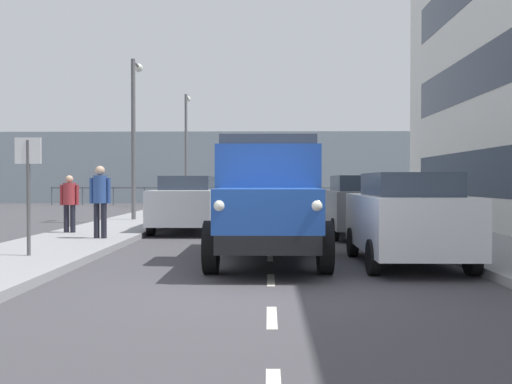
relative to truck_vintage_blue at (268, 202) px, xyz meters
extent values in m
plane|color=#423F44|center=(-0.05, -7.39, -1.18)|extent=(80.00, 80.00, 0.00)
cube|color=gray|center=(-4.88, -7.39, -1.10)|extent=(2.71, 38.38, 0.15)
cube|color=gray|center=(4.79, -7.39, -1.10)|extent=(2.71, 38.38, 0.15)
cube|color=silver|center=(-0.05, 4.46, -1.17)|extent=(0.12, 1.10, 0.01)
cube|color=silver|center=(-0.05, 1.94, -1.17)|extent=(0.12, 1.10, 0.01)
cube|color=silver|center=(-0.05, -0.74, -1.17)|extent=(0.12, 1.10, 0.01)
cube|color=silver|center=(-0.05, -3.54, -1.17)|extent=(0.12, 1.10, 0.01)
cube|color=silver|center=(-0.05, -5.91, -1.17)|extent=(0.12, 1.10, 0.01)
cube|color=silver|center=(-0.05, -8.73, -1.17)|extent=(0.12, 1.10, 0.01)
cube|color=silver|center=(-0.05, -11.14, -1.17)|extent=(0.12, 1.10, 0.01)
cube|color=silver|center=(-0.05, -13.91, -1.17)|extent=(0.12, 1.10, 0.01)
cube|color=silver|center=(-0.05, -16.44, -1.17)|extent=(0.12, 1.10, 0.01)
cube|color=silver|center=(-0.05, -18.73, -1.17)|extent=(0.12, 1.10, 0.01)
cube|color=silver|center=(-0.05, -21.36, -1.17)|extent=(0.12, 1.10, 0.01)
cube|color=silver|center=(-0.05, -23.84, -1.17)|extent=(0.12, 1.10, 0.01)
cube|color=#84939E|center=(-0.05, -29.58, 1.32)|extent=(80.00, 0.80, 5.00)
cylinder|color=#4C5156|center=(-14.05, -25.98, -0.58)|extent=(0.08, 0.08, 1.20)
cylinder|color=#4C5156|center=(-12.05, -25.98, -0.58)|extent=(0.08, 0.08, 1.20)
cylinder|color=#4C5156|center=(-10.05, -25.98, -0.58)|extent=(0.08, 0.08, 1.20)
cylinder|color=#4C5156|center=(-8.05, -25.98, -0.58)|extent=(0.08, 0.08, 1.20)
cylinder|color=#4C5156|center=(-6.05, -25.98, -0.58)|extent=(0.08, 0.08, 1.20)
cylinder|color=#4C5156|center=(-4.05, -25.98, -0.58)|extent=(0.08, 0.08, 1.20)
cylinder|color=#4C5156|center=(-2.05, -25.98, -0.58)|extent=(0.08, 0.08, 1.20)
cylinder|color=#4C5156|center=(-0.05, -25.98, -0.58)|extent=(0.08, 0.08, 1.20)
cylinder|color=#4C5156|center=(1.95, -25.98, -0.58)|extent=(0.08, 0.08, 1.20)
cylinder|color=#4C5156|center=(3.95, -25.98, -0.58)|extent=(0.08, 0.08, 1.20)
cylinder|color=#4C5156|center=(5.95, -25.98, -0.58)|extent=(0.08, 0.08, 1.20)
cylinder|color=#4C5156|center=(7.95, -25.98, -0.58)|extent=(0.08, 0.08, 1.20)
cylinder|color=#4C5156|center=(9.95, -25.98, -0.58)|extent=(0.08, 0.08, 1.20)
cylinder|color=#4C5156|center=(11.95, -25.98, -0.58)|extent=(0.08, 0.08, 1.20)
cylinder|color=#4C5156|center=(13.95, -25.98, -0.58)|extent=(0.08, 0.08, 1.20)
cube|color=#4C5156|center=(-0.05, -25.98, -0.06)|extent=(28.00, 0.08, 0.08)
cube|color=black|center=(0.00, -0.38, -0.58)|extent=(1.64, 5.60, 0.30)
cube|color=#1E479E|center=(0.00, 1.47, -0.08)|extent=(1.72, 1.90, 0.70)
cube|color=silver|center=(0.00, 2.36, -0.11)|extent=(1.16, 0.08, 0.56)
sphere|color=white|center=(-0.73, 2.36, 0.02)|extent=(0.20, 0.20, 0.20)
sphere|color=white|center=(0.73, 2.36, 0.02)|extent=(0.20, 0.20, 0.20)
cube|color=#1E479E|center=(0.00, -0.04, 0.50)|extent=(1.93, 1.34, 1.15)
cube|color=#2D3847|center=(0.00, -0.04, 0.97)|extent=(1.78, 1.23, 0.56)
cube|color=#2D2319|center=(0.00, -1.72, -0.35)|extent=(2.10, 2.80, 0.16)
cube|color=black|center=(-1.01, -1.72, -0.03)|extent=(0.08, 2.80, 0.56)
cube|color=black|center=(1.01, -1.72, -0.03)|extent=(0.08, 2.80, 0.56)
cylinder|color=black|center=(-0.97, 1.30, -0.73)|extent=(0.24, 0.90, 0.90)
cylinder|color=black|center=(0.97, 1.30, -0.73)|extent=(0.24, 0.90, 0.90)
cylinder|color=black|center=(-0.97, -1.92, -0.73)|extent=(0.24, 0.90, 0.90)
cylinder|color=black|center=(0.97, -1.92, -0.73)|extent=(0.24, 0.90, 0.90)
cube|color=white|center=(-2.58, 0.23, -0.38)|extent=(1.73, 3.85, 1.00)
cube|color=#2D3847|center=(-2.58, 0.43, 0.33)|extent=(1.42, 2.12, 0.42)
cylinder|color=black|center=(-1.76, -0.97, -0.88)|extent=(0.18, 0.60, 0.60)
cylinder|color=black|center=(-3.40, -0.97, -0.88)|extent=(0.18, 0.60, 0.60)
cylinder|color=black|center=(-1.76, 1.42, -0.88)|extent=(0.18, 0.60, 0.60)
cylinder|color=black|center=(-3.40, 1.42, -0.88)|extent=(0.18, 0.60, 0.60)
cube|color=slate|center=(-2.58, -5.40, -0.38)|extent=(1.75, 4.25, 1.00)
cube|color=#2D3847|center=(-2.58, -5.20, 0.33)|extent=(1.43, 2.34, 0.42)
cylinder|color=black|center=(-1.75, -6.72, -0.88)|extent=(0.18, 0.60, 0.60)
cylinder|color=black|center=(-3.41, -6.72, -0.88)|extent=(0.18, 0.60, 0.60)
cylinder|color=black|center=(-1.75, -4.08, -0.88)|extent=(0.18, 0.60, 0.60)
cylinder|color=black|center=(-3.41, -4.08, -0.88)|extent=(0.18, 0.60, 0.60)
cube|color=#B7BABF|center=(2.48, -6.77, -0.38)|extent=(1.81, 4.48, 1.00)
cube|color=#2D3847|center=(2.48, -6.97, 0.33)|extent=(1.49, 2.46, 0.42)
cylinder|color=black|center=(1.62, -5.38, -0.88)|extent=(0.18, 0.60, 0.60)
cylinder|color=black|center=(3.35, -5.38, -0.88)|extent=(0.18, 0.60, 0.60)
cylinder|color=black|center=(1.62, -8.16, -0.88)|extent=(0.18, 0.60, 0.60)
cylinder|color=black|center=(3.35, -8.16, -0.88)|extent=(0.18, 0.60, 0.60)
cube|color=#1E6670|center=(2.48, -12.89, -0.38)|extent=(1.80, 4.03, 1.00)
cube|color=#2D3847|center=(2.48, -13.09, 0.33)|extent=(1.47, 2.22, 0.42)
cylinder|color=black|center=(1.63, -11.64, -0.88)|extent=(0.18, 0.60, 0.60)
cylinder|color=black|center=(3.34, -11.64, -0.88)|extent=(0.18, 0.60, 0.60)
cylinder|color=black|center=(1.63, -14.14, -0.88)|extent=(0.18, 0.60, 0.60)
cylinder|color=black|center=(3.34, -14.14, -0.88)|extent=(0.18, 0.60, 0.60)
cube|color=navy|center=(2.48, -18.05, -0.38)|extent=(1.75, 4.09, 1.00)
cube|color=#2D3847|center=(2.48, -18.25, 0.33)|extent=(1.44, 2.25, 0.42)
cylinder|color=black|center=(1.65, -16.78, -0.88)|extent=(0.18, 0.60, 0.60)
cylinder|color=black|center=(3.32, -16.78, -0.88)|extent=(0.18, 0.60, 0.60)
cylinder|color=black|center=(1.65, -19.31, -0.88)|extent=(0.18, 0.60, 0.60)
cylinder|color=black|center=(3.32, -19.31, -0.88)|extent=(0.18, 0.60, 0.60)
cylinder|color=black|center=(4.08, -3.19, -0.59)|extent=(0.14, 0.14, 0.87)
cylinder|color=black|center=(4.26, -3.19, -0.59)|extent=(0.14, 0.14, 0.87)
cylinder|color=#2D4C8C|center=(4.17, -3.19, 0.19)|extent=(0.34, 0.34, 0.69)
cylinder|color=#2D4C8C|center=(3.95, -3.19, 0.15)|extent=(0.09, 0.09, 0.63)
cylinder|color=#2D4C8C|center=(4.39, -3.19, 0.15)|extent=(0.09, 0.09, 0.63)
sphere|color=tan|center=(4.17, -3.19, 0.65)|extent=(0.24, 0.24, 0.24)
cylinder|color=black|center=(5.39, -4.78, -0.65)|extent=(0.14, 0.14, 0.76)
cylinder|color=black|center=(5.57, -4.78, -0.65)|extent=(0.14, 0.14, 0.76)
cylinder|color=maroon|center=(5.48, -4.78, 0.04)|extent=(0.34, 0.34, 0.61)
cylinder|color=maroon|center=(5.26, -4.78, 0.01)|extent=(0.09, 0.09, 0.56)
cylinder|color=maroon|center=(5.70, -4.78, 0.01)|extent=(0.09, 0.09, 0.56)
sphere|color=tan|center=(5.48, -4.78, 0.44)|extent=(0.21, 0.21, 0.21)
cylinder|color=#59595B|center=(4.97, -10.22, 1.92)|extent=(0.16, 0.16, 5.91)
cylinder|color=#59595B|center=(4.97, -10.67, 4.78)|extent=(0.10, 0.90, 0.10)
sphere|color=silver|center=(4.97, -11.12, 4.73)|extent=(0.32, 0.32, 0.32)
cylinder|color=#59595B|center=(4.83, -22.90, 2.22)|extent=(0.16, 0.16, 6.50)
cylinder|color=#59595B|center=(4.83, -23.35, 5.37)|extent=(0.10, 0.90, 0.10)
sphere|color=silver|center=(4.83, -23.80, 5.32)|extent=(0.32, 0.32, 0.32)
cylinder|color=#4C4C4C|center=(4.57, 0.15, 0.07)|extent=(0.07, 0.07, 2.20)
cube|color=silver|center=(4.57, 0.15, 0.97)|extent=(0.50, 0.04, 0.50)
camera|label=1|loc=(-0.01, 11.13, 0.40)|focal=40.83mm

